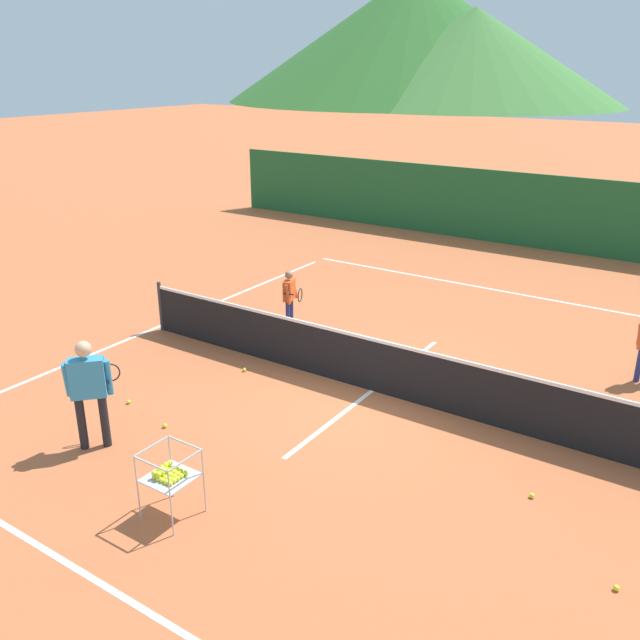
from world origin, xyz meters
The scene contains 17 objects.
ground_plane centered at (0.00, 0.00, 0.00)m, with size 120.00×120.00×0.00m, color #BC6038.
line_baseline_near centered at (0.00, -5.60, 0.00)m, with size 10.49×0.08×0.01m, color white.
line_baseline_far centered at (0.00, 6.43, 0.00)m, with size 10.49×0.08×0.01m, color white.
line_sideline_west centered at (-5.25, 0.00, 0.00)m, with size 0.08×12.03×0.01m, color white.
line_service_center centered at (0.00, 0.00, 0.00)m, with size 0.08×5.09×0.01m, color white.
tennis_net centered at (0.00, 0.00, 0.50)m, with size 10.18×0.08×1.05m.
instructor centered at (-2.48, -3.79, 1.00)m, with size 0.61×0.79×1.67m.
student_0 centered at (-2.90, 1.61, 0.75)m, with size 0.55×0.52×1.24m.
ball_cart centered at (-0.40, -4.32, 0.59)m, with size 0.58×0.58×0.90m.
tennis_ball_0 centered at (-3.11, -2.64, 0.03)m, with size 0.07×0.07×0.07m, color yellow.
tennis_ball_1 centered at (-2.04, -2.86, 0.03)m, with size 0.07×0.07×0.07m, color yellow.
tennis_ball_2 centered at (4.47, -2.62, 0.03)m, with size 0.07×0.07×0.07m, color yellow.
tennis_ball_3 centered at (3.21, -1.50, 0.03)m, with size 0.07×0.07×0.07m, color yellow.
tennis_ball_6 centered at (-2.31, -0.63, 0.03)m, with size 0.07×0.07×0.07m, color yellow.
windscreen_fence centered at (0.00, 10.97, 1.10)m, with size 23.09×0.08×2.20m, color #1E5B2D.
hill_0 centered at (-39.99, 82.06, 8.52)m, with size 51.92×51.92×17.04m, color #2D6628.
hill_2 centered at (-29.14, 76.63, 5.78)m, with size 37.80×37.80×11.56m, color #427A38.
Camera 1 is at (4.97, -9.07, 5.27)m, focal length 37.76 mm.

